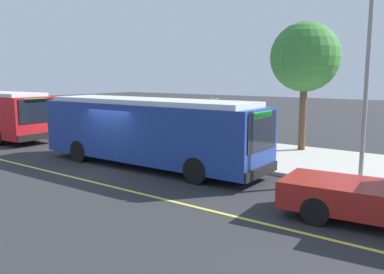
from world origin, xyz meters
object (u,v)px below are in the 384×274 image
(transit_bus_main, at_px, (149,130))
(route_sign_post, at_px, (214,119))
(waiting_bench, at_px, (193,136))
(pedestrian_commuter, at_px, (172,133))

(transit_bus_main, xyz_separation_m, route_sign_post, (1.59, 2.65, 0.34))
(waiting_bench, bearing_deg, pedestrian_commuter, -80.30)
(transit_bus_main, xyz_separation_m, pedestrian_commuter, (-0.88, 2.60, -0.50))
(transit_bus_main, distance_m, route_sign_post, 3.11)
(route_sign_post, xyz_separation_m, pedestrian_commuter, (-2.47, -0.04, -0.84))
(route_sign_post, height_order, pedestrian_commuter, route_sign_post)
(transit_bus_main, relative_size, pedestrian_commuter, 6.44)
(transit_bus_main, bearing_deg, waiting_bench, 104.61)
(pedestrian_commuter, bearing_deg, route_sign_post, 1.03)
(waiting_bench, height_order, route_sign_post, route_sign_post)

